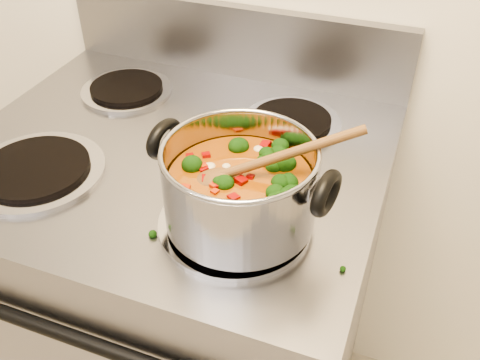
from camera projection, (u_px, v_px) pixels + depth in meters
The scene contains 4 objects.
electric_range at pixel (187, 302), 1.28m from camera, with size 0.79×0.71×1.08m.
stockpot at pixel (240, 188), 0.79m from camera, with size 0.29×0.23×0.14m.
wooden_spoon at pixel (248, 167), 0.76m from camera, with size 0.24×0.14×0.10m.
cooktop_crumbs at pixel (252, 214), 0.85m from camera, with size 0.22×0.38×0.01m.
Camera 1 is at (0.44, 0.43, 1.49)m, focal length 40.00 mm.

